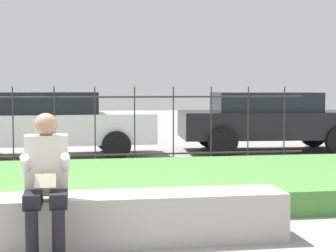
% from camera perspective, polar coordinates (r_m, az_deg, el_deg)
% --- Properties ---
extents(ground_plane, '(60.00, 60.00, 0.00)m').
position_cam_1_polar(ground_plane, '(5.59, -5.52, -11.79)').
color(ground_plane, gray).
extents(stone_bench, '(2.86, 0.56, 0.48)m').
position_cam_1_polar(stone_bench, '(5.56, -2.83, -9.56)').
color(stone_bench, '#ADA89E').
rests_on(stone_bench, ground_plane).
extents(person_seated_reader, '(0.42, 0.73, 1.28)m').
position_cam_1_polar(person_seated_reader, '(5.12, -12.27, -5.21)').
color(person_seated_reader, black).
rests_on(person_seated_reader, ground_plane).
extents(grass_berm, '(9.75, 3.39, 0.30)m').
position_cam_1_polar(grass_berm, '(7.89, -6.76, -5.99)').
color(grass_berm, '#4C893D').
rests_on(grass_berm, ground_plane).
extents(iron_fence, '(7.75, 0.03, 1.52)m').
position_cam_1_polar(iron_fence, '(10.01, -7.42, -0.14)').
color(iron_fence, '#332D28').
rests_on(iron_fence, ground_plane).
extents(car_parked_right, '(4.38, 2.19, 1.38)m').
position_cam_1_polar(car_parked_right, '(13.38, 10.30, 0.66)').
color(car_parked_right, black).
rests_on(car_parked_right, ground_plane).
extents(car_parked_center, '(4.65, 1.99, 1.40)m').
position_cam_1_polar(car_parked_center, '(12.39, -12.49, 0.34)').
color(car_parked_center, silver).
rests_on(car_parked_center, ground_plane).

